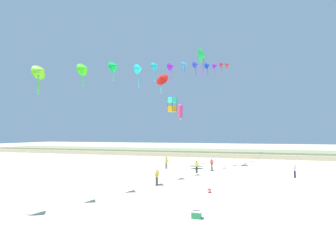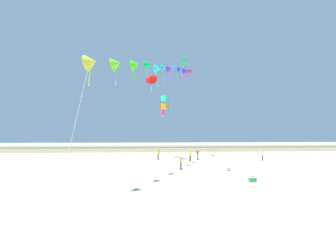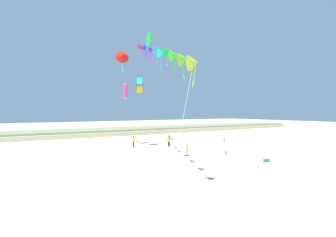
% 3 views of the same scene
% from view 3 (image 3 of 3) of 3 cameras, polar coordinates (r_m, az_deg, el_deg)
% --- Properties ---
extents(ground_plane, '(240.00, 240.00, 0.00)m').
position_cam_3_polar(ground_plane, '(27.01, 19.97, -10.19)').
color(ground_plane, beige).
extents(dune_ridge, '(120.00, 12.70, 1.30)m').
position_cam_3_polar(dune_ridge, '(63.41, -13.17, -2.78)').
color(dune_ridge, beige).
rests_on(dune_ridge, ground).
extents(person_near_left, '(0.58, 0.23, 1.65)m').
position_cam_3_polar(person_near_left, '(43.41, 0.23, -4.35)').
color(person_near_left, gray).
rests_on(person_near_left, ground).
extents(person_near_right, '(0.48, 0.42, 1.59)m').
position_cam_3_polar(person_near_right, '(47.23, 12.12, -3.95)').
color(person_near_right, '#282D4C').
rests_on(person_near_right, ground).
extents(person_mid_center, '(0.55, 0.24, 1.59)m').
position_cam_3_polar(person_mid_center, '(40.31, 0.14, -4.87)').
color(person_mid_center, black).
rests_on(person_mid_center, ground).
extents(person_far_left, '(0.61, 0.24, 1.74)m').
position_cam_3_polar(person_far_left, '(40.07, -7.52, -4.80)').
color(person_far_left, '#474C56').
rests_on(person_far_left, ground).
extents(person_far_right, '(0.41, 0.48, 1.60)m').
position_cam_3_polar(person_far_right, '(32.01, 4.16, -6.57)').
color(person_far_right, '#474C56').
rests_on(person_far_right, ground).
extents(kite_banner_string, '(16.95, 38.96, 20.27)m').
position_cam_3_polar(kite_banner_string, '(39.06, -3.39, 14.69)').
color(kite_banner_string, '#C6D02E').
extents(large_kite_low_lead, '(2.34, 1.90, 3.58)m').
position_cam_3_polar(large_kite_low_lead, '(41.37, -9.92, 13.30)').
color(large_kite_low_lead, red).
extents(large_kite_mid_trail, '(1.35, 1.35, 2.15)m').
position_cam_3_polar(large_kite_mid_trail, '(40.20, -6.21, 7.23)').
color(large_kite_mid_trail, orange).
extents(large_kite_high_solo, '(1.39, 2.70, 4.66)m').
position_cam_3_polar(large_kite_high_solo, '(47.13, -3.77, 16.84)').
color(large_kite_high_solo, '#23E359').
extents(large_kite_outer_drift, '(1.16, 1.13, 2.82)m').
position_cam_3_polar(large_kite_outer_drift, '(45.12, -9.24, 5.97)').
color(large_kite_outer_drift, '#E83781').
extents(beach_cooler, '(0.58, 0.41, 0.46)m').
position_cam_3_polar(beach_cooler, '(30.36, 20.62, -8.48)').
color(beach_cooler, '#23844C').
rests_on(beach_cooler, ground).
extents(beach_ball, '(0.36, 0.36, 0.36)m').
position_cam_3_polar(beach_ball, '(34.50, 12.53, -7.25)').
color(beach_ball, red).
rests_on(beach_ball, ground).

